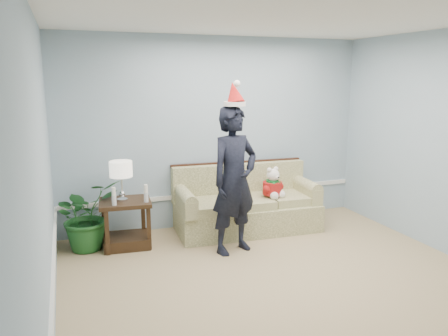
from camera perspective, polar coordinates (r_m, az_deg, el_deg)
The scene contains 10 objects.
room_shell at distance 4.05m, azimuth 10.74°, elevation 0.45°, with size 4.54×5.04×2.74m.
wainscot_trim at distance 4.96m, azimuth -8.85°, elevation -8.19°, with size 4.49×4.99×0.06m.
sofa at distance 6.23m, azimuth 2.85°, elevation -5.04°, with size 2.02×0.96×0.93m.
side_table at distance 5.76m, azimuth -12.65°, elevation -7.73°, with size 0.68×0.59×0.61m.
table_lamp at distance 5.55m, azimuth -13.31°, elevation -0.35°, with size 0.28×0.28×0.50m.
candle_pair at distance 5.47m, azimuth -12.16°, elevation -3.53°, with size 0.45×0.06×0.22m.
houseplant at distance 5.75m, azimuth -17.48°, elevation -5.89°, with size 0.79×0.69×0.88m, color #1B5320.
man at distance 5.29m, azimuth 1.35°, elevation -1.63°, with size 0.66×0.43×1.81m, color black.
santa_hat at distance 5.17m, azimuth 1.34°, elevation 9.55°, with size 0.32×0.35×0.31m.
teddy_bear at distance 6.12m, azimuth 6.37°, elevation -2.38°, with size 0.33×0.34×0.43m.
Camera 1 is at (-2.06, -3.40, 2.13)m, focal length 35.00 mm.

